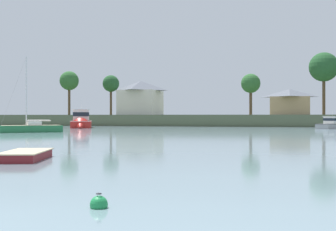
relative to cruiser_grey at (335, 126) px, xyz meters
name	(u,v)px	position (x,y,z in m)	size (l,w,h in m)	color
far_shore_bank	(249,120)	(-15.11, 29.59, 0.63)	(176.05, 44.77, 2.14)	#4C563D
cruiser_grey	(335,126)	(0.00, 0.00, 0.00)	(5.79, 6.72, 3.42)	gray
cruiser_red	(81,124)	(-39.32, -5.58, 0.19)	(6.45, 9.93, 5.91)	#B2231E
dinghy_maroon	(26,157)	(-18.76, -55.32, -0.31)	(2.62, 3.99, 0.54)	maroon
sailboat_green	(31,131)	(-36.20, -25.78, -0.23)	(6.76, 5.85, 9.41)	#236B3D
mooring_buoy_green	(99,205)	(-11.53, -64.29, -0.37)	(0.38, 0.38, 0.43)	#1E8C47
shore_tree_right_mid	(251,84)	(-13.93, 18.96, 7.90)	(3.86, 3.86, 8.23)	brown
shore_tree_center_right	(324,67)	(0.00, 19.12, 10.87)	(5.65, 5.65, 12.06)	brown
shore_tree_inland_a	(111,84)	(-46.78, 26.62, 8.95)	(3.91, 3.91, 9.33)	brown
shore_tree_far_left	(69,81)	(-55.51, 22.73, 9.49)	(4.39, 4.39, 10.09)	brown
cottage_near_water	(141,97)	(-40.35, 29.41, 5.87)	(9.41, 10.31, 8.06)	silver
cottage_hillside	(289,102)	(-6.14, 38.08, 4.88)	(9.58, 9.40, 6.15)	tan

